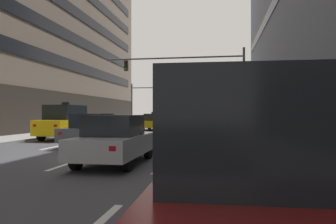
# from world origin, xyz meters

# --- Properties ---
(ground_plane) EXTENTS (120.00, 120.00, 0.00)m
(ground_plane) POSITION_xyz_m (0.00, 0.00, 0.00)
(ground_plane) COLOR #424247
(sidewalk_right) EXTENTS (3.51, 80.00, 0.14)m
(sidewalk_right) POSITION_xyz_m (8.23, 0.00, 0.07)
(sidewalk_right) COLOR gray
(sidewalk_right) RESTS_ON ground
(lane_stripe_l1_s4) EXTENTS (0.16, 2.00, 0.01)m
(lane_stripe_l1_s4) POSITION_xyz_m (-3.24, 2.00, 0.00)
(lane_stripe_l1_s4) COLOR silver
(lane_stripe_l1_s4) RESTS_ON ground
(lane_stripe_l1_s5) EXTENTS (0.16, 2.00, 0.01)m
(lane_stripe_l1_s5) POSITION_xyz_m (-3.24, 7.00, 0.00)
(lane_stripe_l1_s5) COLOR silver
(lane_stripe_l1_s5) RESTS_ON ground
(lane_stripe_l1_s6) EXTENTS (0.16, 2.00, 0.01)m
(lane_stripe_l1_s6) POSITION_xyz_m (-3.24, 12.00, 0.00)
(lane_stripe_l1_s6) COLOR silver
(lane_stripe_l1_s6) RESTS_ON ground
(lane_stripe_l1_s7) EXTENTS (0.16, 2.00, 0.01)m
(lane_stripe_l1_s7) POSITION_xyz_m (-3.24, 17.00, 0.00)
(lane_stripe_l1_s7) COLOR silver
(lane_stripe_l1_s7) RESTS_ON ground
(lane_stripe_l1_s8) EXTENTS (0.16, 2.00, 0.01)m
(lane_stripe_l1_s8) POSITION_xyz_m (-3.24, 22.00, 0.00)
(lane_stripe_l1_s8) COLOR silver
(lane_stripe_l1_s8) RESTS_ON ground
(lane_stripe_l1_s9) EXTENTS (0.16, 2.00, 0.01)m
(lane_stripe_l1_s9) POSITION_xyz_m (-3.24, 27.00, 0.00)
(lane_stripe_l1_s9) COLOR silver
(lane_stripe_l1_s9) RESTS_ON ground
(lane_stripe_l1_s10) EXTENTS (0.16, 2.00, 0.01)m
(lane_stripe_l1_s10) POSITION_xyz_m (-3.24, 32.00, 0.00)
(lane_stripe_l1_s10) COLOR silver
(lane_stripe_l1_s10) RESTS_ON ground
(lane_stripe_l2_s3) EXTENTS (0.16, 2.00, 0.01)m
(lane_stripe_l2_s3) POSITION_xyz_m (0.00, -3.00, 0.00)
(lane_stripe_l2_s3) COLOR silver
(lane_stripe_l2_s3) RESTS_ON ground
(lane_stripe_l2_s4) EXTENTS (0.16, 2.00, 0.01)m
(lane_stripe_l2_s4) POSITION_xyz_m (0.00, 2.00, 0.00)
(lane_stripe_l2_s4) COLOR silver
(lane_stripe_l2_s4) RESTS_ON ground
(lane_stripe_l2_s5) EXTENTS (0.16, 2.00, 0.01)m
(lane_stripe_l2_s5) POSITION_xyz_m (0.00, 7.00, 0.00)
(lane_stripe_l2_s5) COLOR silver
(lane_stripe_l2_s5) RESTS_ON ground
(lane_stripe_l2_s6) EXTENTS (0.16, 2.00, 0.01)m
(lane_stripe_l2_s6) POSITION_xyz_m (0.00, 12.00, 0.00)
(lane_stripe_l2_s6) COLOR silver
(lane_stripe_l2_s6) RESTS_ON ground
(lane_stripe_l2_s7) EXTENTS (0.16, 2.00, 0.01)m
(lane_stripe_l2_s7) POSITION_xyz_m (0.00, 17.00, 0.00)
(lane_stripe_l2_s7) COLOR silver
(lane_stripe_l2_s7) RESTS_ON ground
(lane_stripe_l2_s8) EXTENTS (0.16, 2.00, 0.01)m
(lane_stripe_l2_s8) POSITION_xyz_m (0.00, 22.00, 0.00)
(lane_stripe_l2_s8) COLOR silver
(lane_stripe_l2_s8) RESTS_ON ground
(lane_stripe_l2_s9) EXTENTS (0.16, 2.00, 0.01)m
(lane_stripe_l2_s9) POSITION_xyz_m (0.00, 27.00, 0.00)
(lane_stripe_l2_s9) COLOR silver
(lane_stripe_l2_s9) RESTS_ON ground
(lane_stripe_l2_s10) EXTENTS (0.16, 2.00, 0.01)m
(lane_stripe_l2_s10) POSITION_xyz_m (0.00, 32.00, 0.00)
(lane_stripe_l2_s10) COLOR silver
(lane_stripe_l2_s10) RESTS_ON ground
(lane_stripe_l3_s2) EXTENTS (0.16, 2.00, 0.01)m
(lane_stripe_l3_s2) POSITION_xyz_m (3.24, -8.00, 0.00)
(lane_stripe_l3_s2) COLOR silver
(lane_stripe_l3_s2) RESTS_ON ground
(lane_stripe_l3_s3) EXTENTS (0.16, 2.00, 0.01)m
(lane_stripe_l3_s3) POSITION_xyz_m (3.24, -3.00, 0.00)
(lane_stripe_l3_s3) COLOR silver
(lane_stripe_l3_s3) RESTS_ON ground
(lane_stripe_l3_s4) EXTENTS (0.16, 2.00, 0.01)m
(lane_stripe_l3_s4) POSITION_xyz_m (3.24, 2.00, 0.00)
(lane_stripe_l3_s4) COLOR silver
(lane_stripe_l3_s4) RESTS_ON ground
(lane_stripe_l3_s5) EXTENTS (0.16, 2.00, 0.01)m
(lane_stripe_l3_s5) POSITION_xyz_m (3.24, 7.00, 0.00)
(lane_stripe_l3_s5) COLOR silver
(lane_stripe_l3_s5) RESTS_ON ground
(lane_stripe_l3_s6) EXTENTS (0.16, 2.00, 0.01)m
(lane_stripe_l3_s6) POSITION_xyz_m (3.24, 12.00, 0.00)
(lane_stripe_l3_s6) COLOR silver
(lane_stripe_l3_s6) RESTS_ON ground
(lane_stripe_l3_s7) EXTENTS (0.16, 2.00, 0.01)m
(lane_stripe_l3_s7) POSITION_xyz_m (3.24, 17.00, 0.00)
(lane_stripe_l3_s7) COLOR silver
(lane_stripe_l3_s7) RESTS_ON ground
(lane_stripe_l3_s8) EXTENTS (0.16, 2.00, 0.01)m
(lane_stripe_l3_s8) POSITION_xyz_m (3.24, 22.00, 0.00)
(lane_stripe_l3_s8) COLOR silver
(lane_stripe_l3_s8) RESTS_ON ground
(lane_stripe_l3_s9) EXTENTS (0.16, 2.00, 0.01)m
(lane_stripe_l3_s9) POSITION_xyz_m (3.24, 27.00, 0.00)
(lane_stripe_l3_s9) COLOR silver
(lane_stripe_l3_s9) RESTS_ON ground
(lane_stripe_l3_s10) EXTENTS (0.16, 2.00, 0.01)m
(lane_stripe_l3_s10) POSITION_xyz_m (3.24, 32.00, 0.00)
(lane_stripe_l3_s10) COLOR silver
(lane_stripe_l3_s10) RESTS_ON ground
(car_driving_0) EXTENTS (1.87, 4.43, 1.66)m
(car_driving_0) POSITION_xyz_m (1.60, -2.37, 0.82)
(car_driving_0) COLOR black
(car_driving_0) RESTS_ON ground
(car_driving_1) EXTENTS (1.97, 4.56, 1.70)m
(car_driving_1) POSITION_xyz_m (-1.47, 3.08, 0.84)
(car_driving_1) COLOR black
(car_driving_1) RESTS_ON ground
(taxi_driving_2) EXTENTS (2.17, 4.73, 2.44)m
(taxi_driving_2) POSITION_xyz_m (-4.95, 6.81, 1.12)
(taxi_driving_2) COLOR black
(taxi_driving_2) RESTS_ON ground
(taxi_driving_3) EXTENTS (1.90, 4.46, 1.85)m
(taxi_driving_3) POSITION_xyz_m (-1.48, 18.59, 0.82)
(taxi_driving_3) COLOR black
(taxi_driving_3) RESTS_ON ground
(taxi_driving_4) EXTENTS (1.83, 4.20, 1.73)m
(taxi_driving_4) POSITION_xyz_m (1.53, 16.87, 0.77)
(taxi_driving_4) COLOR black
(taxi_driving_4) RESTS_ON ground
(car_parked_0) EXTENTS (1.85, 4.23, 2.03)m
(car_parked_0) POSITION_xyz_m (5.42, -9.54, 1.01)
(car_parked_0) COLOR black
(car_parked_0) RESTS_ON ground
(car_parked_1) EXTENTS (1.80, 4.22, 2.03)m
(car_parked_1) POSITION_xyz_m (5.42, -3.67, 1.01)
(car_parked_1) COLOR black
(car_parked_1) RESTS_ON ground
(traffic_signal_0) EXTENTS (11.01, 0.35, 6.59)m
(traffic_signal_0) POSITION_xyz_m (3.44, 12.04, 4.72)
(traffic_signal_0) COLOR #4C4C51
(traffic_signal_0) RESTS_ON sidewalk_right
(traffic_signal_1) EXTENTS (12.16, 0.35, 5.62)m
(traffic_signal_1) POSITION_xyz_m (-2.71, 29.39, 4.15)
(traffic_signal_1) COLOR #4C4C51
(traffic_signal_1) RESTS_ON sidewalk_left
(pedestrian_0) EXTENTS (0.35, 0.46, 1.53)m
(pedestrian_0) POSITION_xyz_m (9.24, -0.24, 1.02)
(pedestrian_0) COLOR #383D59
(pedestrian_0) RESTS_ON sidewalk_right
(pedestrian_1) EXTENTS (0.53, 0.22, 1.50)m
(pedestrian_1) POSITION_xyz_m (7.02, -2.43, 1.00)
(pedestrian_1) COLOR brown
(pedestrian_1) RESTS_ON sidewalk_right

